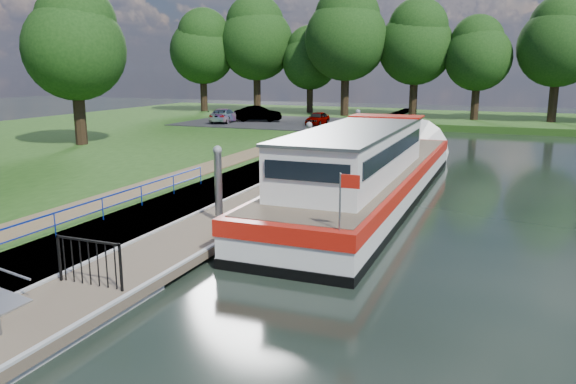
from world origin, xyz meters
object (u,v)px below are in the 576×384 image
at_px(pontoon, 272,199).
at_px(car_c, 225,115).
at_px(car_a, 318,118).
at_px(barge, 373,172).
at_px(car_b, 258,114).

bearing_deg(pontoon, car_c, 122.19).
xyz_separation_m(pontoon, car_a, (-6.11, 23.67, 1.19)).
xyz_separation_m(barge, car_a, (-9.70, 21.02, 0.29)).
xyz_separation_m(barge, car_c, (-17.90, 20.07, 0.35)).
bearing_deg(car_a, pontoon, -74.23).
height_order(car_a, car_c, car_c).
bearing_deg(car_c, car_b, -145.65).
bearing_deg(car_c, pontoon, 115.20).
xyz_separation_m(car_a, car_b, (-5.91, 1.06, 0.13)).
relative_size(pontoon, car_b, 7.38).
distance_m(pontoon, barge, 4.56).
relative_size(pontoon, car_c, 7.25).
bearing_deg(car_a, barge, -63.92).
distance_m(pontoon, car_b, 27.53).
height_order(car_b, car_c, car_b).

